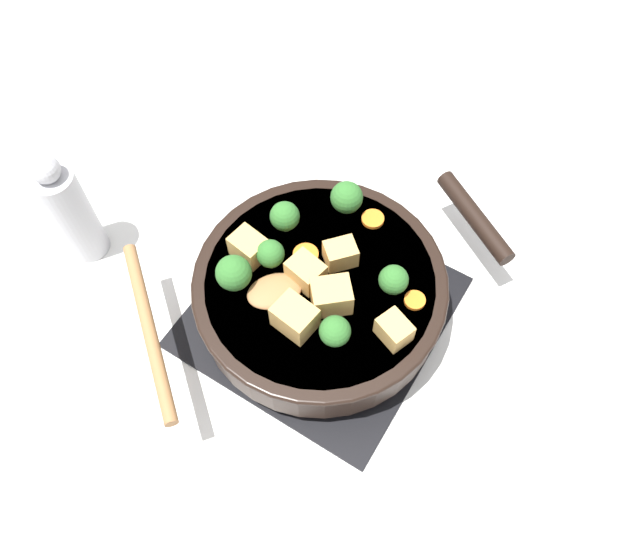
{
  "coord_description": "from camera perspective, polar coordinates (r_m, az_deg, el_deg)",
  "views": [
    {
      "loc": [
        0.2,
        -0.32,
        0.76
      ],
      "look_at": [
        0.0,
        0.0,
        0.09
      ],
      "focal_mm": 35.0,
      "sensor_mm": 36.0,
      "label": 1
    }
  ],
  "objects": [
    {
      "name": "ground_plane",
      "position": [
        0.85,
        0.0,
        -2.94
      ],
      "size": [
        2.4,
        2.4,
        0.0
      ],
      "primitive_type": "plane",
      "color": "silver"
    },
    {
      "name": "front_burner_grate",
      "position": [
        0.84,
        0.0,
        -2.57
      ],
      "size": [
        0.31,
        0.31,
        0.03
      ],
      "color": "black",
      "rests_on": "ground_plane"
    },
    {
      "name": "skillet_pan",
      "position": [
        0.79,
        0.11,
        -0.92
      ],
      "size": [
        0.35,
        0.41,
        0.06
      ],
      "color": "black",
      "rests_on": "front_burner_grate"
    },
    {
      "name": "wooden_spoon",
      "position": [
        0.75,
        -10.58,
        -2.95
      ],
      "size": [
        0.23,
        0.24,
        0.02
      ],
      "color": "olive",
      "rests_on": "skillet_pan"
    },
    {
      "name": "tofu_cube_center_large",
      "position": [
        0.78,
        -6.53,
        3.01
      ],
      "size": [
        0.05,
        0.04,
        0.03
      ],
      "primitive_type": "cube",
      "rotation": [
        0.0,
        0.0,
        6.13
      ],
      "color": "tan",
      "rests_on": "skillet_pan"
    },
    {
      "name": "tofu_cube_near_handle",
      "position": [
        0.76,
        -1.3,
        0.72
      ],
      "size": [
        0.05,
        0.04,
        0.03
      ],
      "primitive_type": "cube",
      "rotation": [
        0.0,
        0.0,
        2.94
      ],
      "color": "tan",
      "rests_on": "skillet_pan"
    },
    {
      "name": "tofu_cube_east_chunk",
      "position": [
        0.72,
        -2.31,
        -3.43
      ],
      "size": [
        0.05,
        0.04,
        0.04
      ],
      "primitive_type": "cube",
      "rotation": [
        0.0,
        0.0,
        3.01
      ],
      "color": "tan",
      "rests_on": "skillet_pan"
    },
    {
      "name": "tofu_cube_west_chunk",
      "position": [
        0.77,
        1.88,
        2.4
      ],
      "size": [
        0.05,
        0.05,
        0.03
      ],
      "primitive_type": "cube",
      "rotation": [
        0.0,
        0.0,
        0.85
      ],
      "color": "tan",
      "rests_on": "skillet_pan"
    },
    {
      "name": "tofu_cube_back_piece",
      "position": [
        0.74,
        1.04,
        -1.49
      ],
      "size": [
        0.06,
        0.06,
        0.04
      ],
      "primitive_type": "cube",
      "rotation": [
        0.0,
        0.0,
        0.71
      ],
      "color": "tan",
      "rests_on": "skillet_pan"
    },
    {
      "name": "tofu_cube_front_piece",
      "position": [
        0.73,
        6.79,
        -4.55
      ],
      "size": [
        0.05,
        0.04,
        0.03
      ],
      "primitive_type": "cube",
      "rotation": [
        0.0,
        0.0,
        5.91
      ],
      "color": "tan",
      "rests_on": "skillet_pan"
    },
    {
      "name": "broccoli_floret_near_spoon",
      "position": [
        0.75,
        -7.9,
        0.63
      ],
      "size": [
        0.04,
        0.04,
        0.05
      ],
      "color": "#709956",
      "rests_on": "skillet_pan"
    },
    {
      "name": "broccoli_floret_center_top",
      "position": [
        0.81,
        2.45,
        7.54
      ],
      "size": [
        0.04,
        0.04,
        0.05
      ],
      "color": "#709956",
      "rests_on": "skillet_pan"
    },
    {
      "name": "broccoli_floret_east_rim",
      "position": [
        0.71,
        1.38,
        -4.72
      ],
      "size": [
        0.04,
        0.04,
        0.04
      ],
      "color": "#709956",
      "rests_on": "skillet_pan"
    },
    {
      "name": "broccoli_floret_west_rim",
      "position": [
        0.79,
        -3.24,
        5.82
      ],
      "size": [
        0.04,
        0.04,
        0.05
      ],
      "color": "#709956",
      "rests_on": "skillet_pan"
    },
    {
      "name": "broccoli_floret_north_edge",
      "position": [
        0.75,
        6.73,
        -0.0
      ],
      "size": [
        0.04,
        0.04,
        0.04
      ],
      "color": "#709956",
      "rests_on": "skillet_pan"
    },
    {
      "name": "broccoli_floret_south_cluster",
      "position": [
        0.76,
        -4.56,
        2.39
      ],
      "size": [
        0.03,
        0.03,
        0.04
      ],
      "color": "#709956",
      "rests_on": "skillet_pan"
    },
    {
      "name": "carrot_slice_orange_thin",
      "position": [
        0.76,
        8.66,
        -1.85
      ],
      "size": [
        0.03,
        0.03,
        0.01
      ],
      "primitive_type": "cylinder",
      "color": "orange",
      "rests_on": "skillet_pan"
    },
    {
      "name": "carrot_slice_near_center",
      "position": [
        0.82,
        4.85,
        5.58
      ],
      "size": [
        0.03,
        0.03,
        0.01
      ],
      "primitive_type": "cylinder",
      "color": "orange",
      "rests_on": "skillet_pan"
    },
    {
      "name": "carrot_slice_edge_slice",
      "position": [
        0.79,
        -1.31,
        2.34
      ],
      "size": [
        0.03,
        0.03,
        0.01
      ],
      "primitive_type": "cylinder",
      "color": "orange",
      "rests_on": "skillet_pan"
    },
    {
      "name": "pepper_mill",
      "position": [
        0.89,
        -21.92,
        5.87
      ],
      "size": [
        0.06,
        0.06,
        0.19
      ],
      "color": "#B2B2B7",
      "rests_on": "ground_plane"
    }
  ]
}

